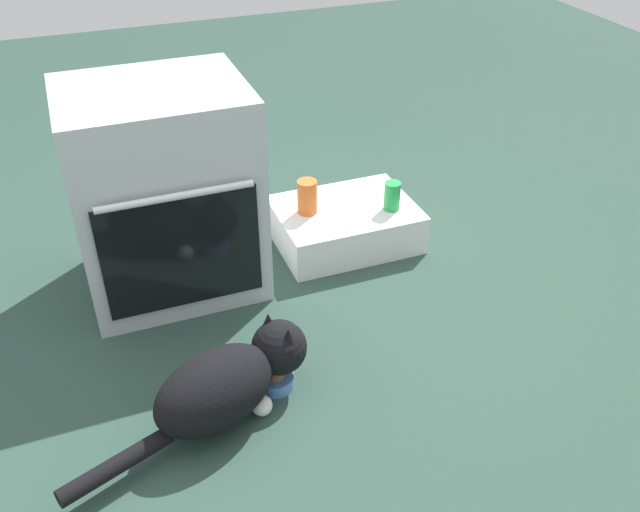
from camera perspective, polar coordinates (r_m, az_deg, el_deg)
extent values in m
plane|color=#284238|center=(2.35, -8.66, -8.30)|extent=(8.00, 8.00, 0.00)
cube|color=#B7BABF|center=(2.52, -12.89, 5.29)|extent=(0.63, 0.52, 0.78)
cube|color=black|center=(2.34, -11.43, 0.25)|extent=(0.54, 0.01, 0.43)
cylinder|color=silver|center=(2.20, -11.97, 4.89)|extent=(0.50, 0.02, 0.02)
cube|color=white|center=(2.84, 2.10, 2.67)|extent=(0.57, 0.42, 0.17)
cylinder|color=#4C7AB7|center=(2.22, -3.79, -10.33)|extent=(0.12, 0.12, 0.05)
sphere|color=brown|center=(2.21, -3.81, -10.04)|extent=(0.07, 0.07, 0.07)
ellipsoid|color=black|center=(2.05, -8.78, -11.01)|extent=(0.45, 0.36, 0.23)
sphere|color=black|center=(2.14, -3.44, -7.63)|extent=(0.18, 0.18, 0.18)
cone|color=black|center=(2.13, -4.33, -5.66)|extent=(0.06, 0.06, 0.08)
cone|color=black|center=(2.07, -2.65, -6.95)|extent=(0.06, 0.06, 0.08)
cylinder|color=black|center=(2.00, -16.64, -16.42)|extent=(0.33, 0.17, 0.06)
sphere|color=silver|center=(2.20, -7.00, -10.50)|extent=(0.07, 0.07, 0.07)
sphere|color=silver|center=(2.13, -4.89, -12.35)|extent=(0.07, 0.07, 0.07)
cylinder|color=green|center=(2.77, 6.05, 5.02)|extent=(0.07, 0.07, 0.12)
cylinder|color=#D16023|center=(2.73, -1.08, 4.97)|extent=(0.08, 0.08, 0.14)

